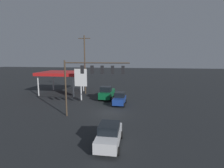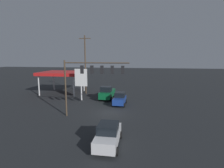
{
  "view_description": "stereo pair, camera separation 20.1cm",
  "coord_description": "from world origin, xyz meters",
  "px_view_note": "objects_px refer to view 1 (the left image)",
  "views": [
    {
      "loc": [
        -3.77,
        22.51,
        7.51
      ],
      "look_at": [
        0.0,
        -2.0,
        3.67
      ],
      "focal_mm": 28.0,
      "sensor_mm": 36.0,
      "label": 1
    },
    {
      "loc": [
        -3.97,
        22.48,
        7.51
      ],
      "look_at": [
        0.0,
        -2.0,
        3.67
      ],
      "focal_mm": 28.0,
      "sensor_mm": 36.0,
      "label": 2
    }
  ],
  "objects_px": {
    "sedan_far": "(109,135)",
    "hatchback_crossing": "(120,99)",
    "traffic_signal_assembly": "(92,74)",
    "pickup_parked": "(107,93)",
    "price_sign": "(81,79)",
    "utility_pole": "(85,64)"
  },
  "relations": [
    {
      "from": "price_sign",
      "to": "hatchback_crossing",
      "type": "bearing_deg",
      "value": 164.52
    },
    {
      "from": "hatchback_crossing",
      "to": "traffic_signal_assembly",
      "type": "bearing_deg",
      "value": -21.21
    },
    {
      "from": "traffic_signal_assembly",
      "to": "sedan_far",
      "type": "height_order",
      "value": "traffic_signal_assembly"
    },
    {
      "from": "traffic_signal_assembly",
      "to": "hatchback_crossing",
      "type": "bearing_deg",
      "value": -113.4
    },
    {
      "from": "pickup_parked",
      "to": "price_sign",
      "type": "bearing_deg",
      "value": -68.97
    },
    {
      "from": "traffic_signal_assembly",
      "to": "price_sign",
      "type": "relative_size",
      "value": 1.47
    },
    {
      "from": "hatchback_crossing",
      "to": "price_sign",
      "type": "bearing_deg",
      "value": -103.29
    },
    {
      "from": "traffic_signal_assembly",
      "to": "price_sign",
      "type": "xyz_separation_m",
      "value": [
        4.25,
        -8.29,
        -1.69
      ]
    },
    {
      "from": "sedan_far",
      "to": "hatchback_crossing",
      "type": "relative_size",
      "value": 1.14
    },
    {
      "from": "price_sign",
      "to": "pickup_parked",
      "type": "height_order",
      "value": "price_sign"
    },
    {
      "from": "price_sign",
      "to": "hatchback_crossing",
      "type": "distance_m",
      "value": 7.81
    },
    {
      "from": "utility_pole",
      "to": "price_sign",
      "type": "xyz_separation_m",
      "value": [
        -0.97,
        5.59,
        -2.39
      ]
    },
    {
      "from": "utility_pole",
      "to": "sedan_far",
      "type": "bearing_deg",
      "value": 112.47
    },
    {
      "from": "pickup_parked",
      "to": "hatchback_crossing",
      "type": "bearing_deg",
      "value": 39.9
    },
    {
      "from": "traffic_signal_assembly",
      "to": "sedan_far",
      "type": "distance_m",
      "value": 8.74
    },
    {
      "from": "traffic_signal_assembly",
      "to": "price_sign",
      "type": "distance_m",
      "value": 9.47
    },
    {
      "from": "pickup_parked",
      "to": "hatchback_crossing",
      "type": "relative_size",
      "value": 1.36
    },
    {
      "from": "sedan_far",
      "to": "hatchback_crossing",
      "type": "distance_m",
      "value": 13.07
    },
    {
      "from": "sedan_far",
      "to": "hatchback_crossing",
      "type": "bearing_deg",
      "value": -178.13
    },
    {
      "from": "pickup_parked",
      "to": "sedan_far",
      "type": "distance_m",
      "value": 16.81
    },
    {
      "from": "pickup_parked",
      "to": "traffic_signal_assembly",
      "type": "bearing_deg",
      "value": 1.51
    },
    {
      "from": "price_sign",
      "to": "sedan_far",
      "type": "height_order",
      "value": "price_sign"
    }
  ]
}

